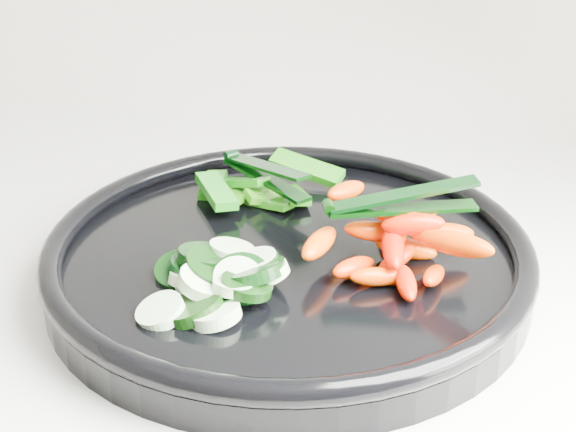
# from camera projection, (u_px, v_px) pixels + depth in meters

# --- Properties ---
(veggie_tray) EXTENTS (0.38, 0.38, 0.04)m
(veggie_tray) POSITION_uv_depth(u_px,v_px,m) (288.00, 256.00, 0.62)
(veggie_tray) COLOR black
(veggie_tray) RESTS_ON counter
(cucumber_pile) EXTENTS (0.11, 0.12, 0.04)m
(cucumber_pile) POSITION_uv_depth(u_px,v_px,m) (220.00, 278.00, 0.56)
(cucumber_pile) COLOR black
(cucumber_pile) RESTS_ON veggie_tray
(carrot_pile) EXTENTS (0.14, 0.15, 0.05)m
(carrot_pile) POSITION_uv_depth(u_px,v_px,m) (398.00, 239.00, 0.59)
(carrot_pile) COLOR #ED2000
(carrot_pile) RESTS_ON veggie_tray
(pepper_pile) EXTENTS (0.13, 0.12, 0.03)m
(pepper_pile) POSITION_uv_depth(u_px,v_px,m) (259.00, 188.00, 0.70)
(pepper_pile) COLOR #266D0A
(pepper_pile) RESTS_ON veggie_tray
(tong_carrot) EXTENTS (0.11, 0.05, 0.02)m
(tong_carrot) POSITION_uv_depth(u_px,v_px,m) (398.00, 202.00, 0.58)
(tong_carrot) COLOR black
(tong_carrot) RESTS_ON carrot_pile
(tong_pepper) EXTENTS (0.10, 0.08, 0.02)m
(tong_pepper) POSITION_uv_depth(u_px,v_px,m) (263.00, 172.00, 0.69)
(tong_pepper) COLOR black
(tong_pepper) RESTS_ON pepper_pile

